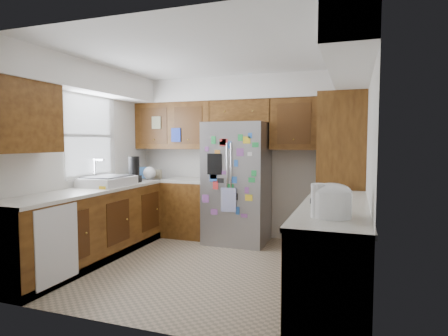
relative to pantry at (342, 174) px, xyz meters
The scene contains 12 objects.
floor 2.17m from the pantry, 142.52° to the right, with size 3.60×3.60×0.00m, color tan.
room_shell 1.94m from the pantry, 153.92° to the right, with size 3.64×3.24×2.52m.
left_counter_run 3.14m from the pantry, 158.56° to the right, with size 1.36×3.20×0.92m.
right_counter_run 1.75m from the pantry, 90.00° to the right, with size 0.63×2.25×0.92m.
pantry is the anchor object (origin of this frame).
fridge 1.51m from the pantry, behind, with size 0.90×0.79×1.80m.
bridge_cabinet 1.77m from the pantry, 169.43° to the left, with size 0.96×0.34×0.35m, color #40220C.
fridge_top_items 1.90m from the pantry, behind, with size 0.83×0.29×0.28m.
sink_assembly 3.18m from the pantry, 160.63° to the right, with size 0.52×0.71×0.37m.
left_counter_clutter 2.96m from the pantry, behind, with size 0.37×0.86×0.38m.
rice_cooker 2.25m from the pantry, 90.01° to the right, with size 0.32×0.31×0.27m.
paper_towel 2.29m from the pantry, 92.41° to the right, with size 0.12×0.12×0.27m, color white.
Camera 1 is at (1.67, -4.14, 1.52)m, focal length 30.00 mm.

